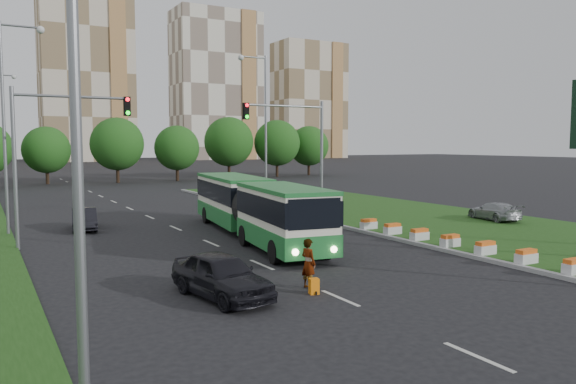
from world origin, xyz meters
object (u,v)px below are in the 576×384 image
car_left_near (222,275)px  car_median (494,211)px  traffic_mast_median (301,142)px  shopping_trolley (314,286)px  pedestrian (308,263)px  articulated_bus (251,207)px  traffic_mast_left (50,141)px  car_left_far (84,219)px

car_left_near → car_median: size_ratio=1.11×
traffic_mast_median → shopping_trolley: 17.97m
pedestrian → traffic_mast_median: bearing=-40.9°
traffic_mast_median → shopping_trolley: bearing=-118.7°
car_left_near → shopping_trolley: bearing=-29.8°
articulated_bus → pedestrian: bearing=-96.7°
articulated_bus → pedestrian: size_ratio=9.32×
car_left_near → car_median: car_left_near is taller
traffic_mast_left → shopping_trolley: (6.88, -14.12, -5.08)m
traffic_mast_median → traffic_mast_left: 15.19m
traffic_mast_median → traffic_mast_left: same height
articulated_bus → car_left_near: 12.26m
traffic_mast_median → articulated_bus: 7.18m
traffic_mast_median → traffic_mast_left: bearing=-176.2°
articulated_bus → shopping_trolley: articulated_bus is taller
car_left_near → pedestrian: 3.26m
shopping_trolley → car_left_far: bearing=114.5°
traffic_mast_left → car_left_far: bearing=65.0°
car_left_far → pedestrian: pedestrian is taller
traffic_mast_left → articulated_bus: 10.90m
traffic_mast_left → car_left_near: traffic_mast_left is taller
pedestrian → shopping_trolley: 1.03m
car_left_near → pedestrian: (3.23, -0.35, 0.14)m
articulated_bus → car_median: articulated_bus is taller
traffic_mast_left → car_left_far: (2.33, 5.01, -4.69)m
traffic_mast_median → pedestrian: size_ratio=4.38×
car_median → shopping_trolley: (-19.85, -9.38, -0.47)m
traffic_mast_median → articulated_bus: traffic_mast_median is taller
articulated_bus → car_median: size_ratio=4.15×
shopping_trolley → car_median: bearing=36.5°
car_left_near → traffic_mast_median: bearing=41.9°
car_left_near → car_left_far: size_ratio=1.14×
traffic_mast_left → articulated_bus: size_ratio=0.47×
traffic_mast_median → pedestrian: (-8.04, -14.34, -4.44)m
articulated_bus → car_median: 16.92m
traffic_mast_left → shopping_trolley: size_ratio=14.44×
traffic_mast_left → car_median: bearing=-10.1°
traffic_mast_median → car_left_near: 18.54m
traffic_mast_left → car_median: size_ratio=1.95×
car_left_near → car_median: (22.84, 8.25, -0.03)m
traffic_mast_median → car_median: size_ratio=1.95×
traffic_mast_left → articulated_bus: traffic_mast_left is taller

